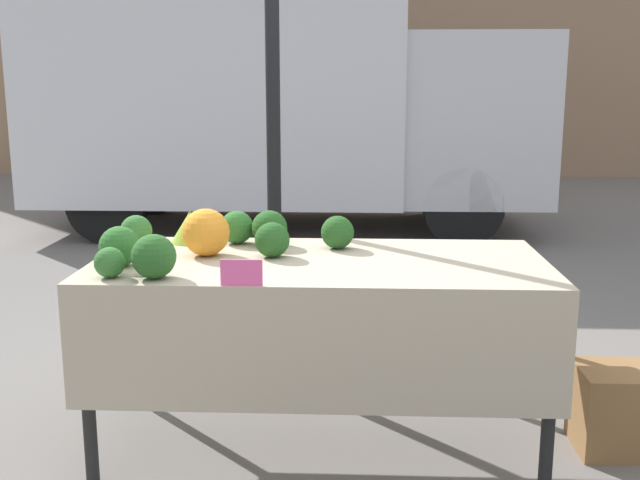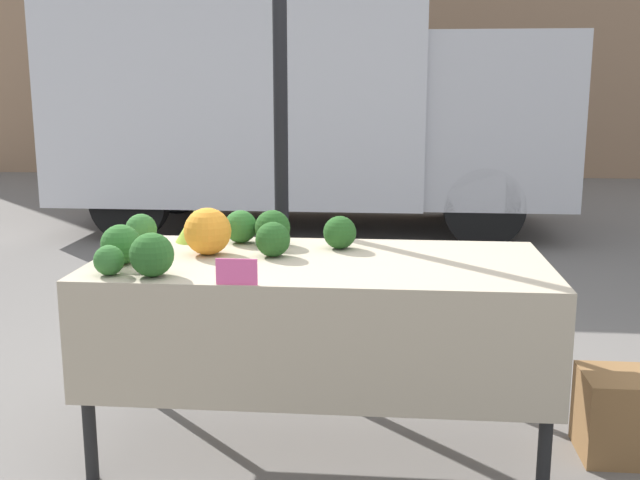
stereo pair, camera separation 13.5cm
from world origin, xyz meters
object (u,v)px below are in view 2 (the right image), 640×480
at_px(parked_truck, 295,96).
at_px(orange_cauliflower, 208,231).
at_px(price_sign, 237,272).
at_px(produce_crate, 636,416).

distance_m(parked_truck, orange_cauliflower, 4.90).
xyz_separation_m(price_sign, produce_crate, (1.54, 0.43, -0.67)).
relative_size(parked_truck, price_sign, 34.48).
distance_m(price_sign, produce_crate, 1.73).
relative_size(orange_cauliflower, price_sign, 1.32).
bearing_deg(orange_cauliflower, price_sign, -65.32).
bearing_deg(orange_cauliflower, produce_crate, -1.07).
xyz_separation_m(parked_truck, produce_crate, (1.99, -4.90, -1.21)).
height_order(orange_cauliflower, price_sign, orange_cauliflower).
height_order(parked_truck, orange_cauliflower, parked_truck).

